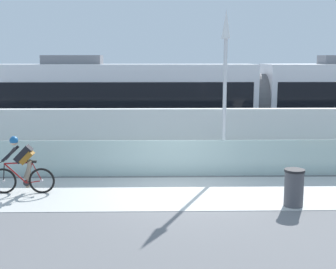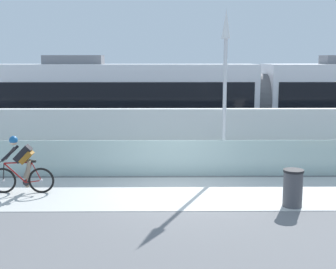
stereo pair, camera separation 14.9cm
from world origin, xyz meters
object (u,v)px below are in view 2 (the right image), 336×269
Objects in this scene: cyclist_on_bike at (22,166)px; lamp_post_antenna at (225,71)px; trash_bin at (293,188)px; tram at (259,102)px.

lamp_post_antenna reaches higher than cyclist_on_bike.
lamp_post_antenna is at bearing 111.00° from trash_bin.
tram is at bearing 66.08° from lamp_post_antenna.
cyclist_on_bike is at bearing -139.15° from tram.
tram is 8.26m from trash_bin.
tram is 4.34× the size of lamp_post_antenna.
cyclist_on_bike is at bearing 170.07° from trash_bin.
cyclist_on_bike is 7.26m from trash_bin.
lamp_post_antenna reaches higher than trash_bin.
lamp_post_antenna is at bearing 20.22° from cyclist_on_bike.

